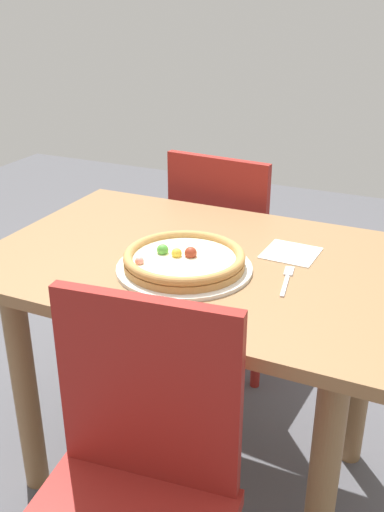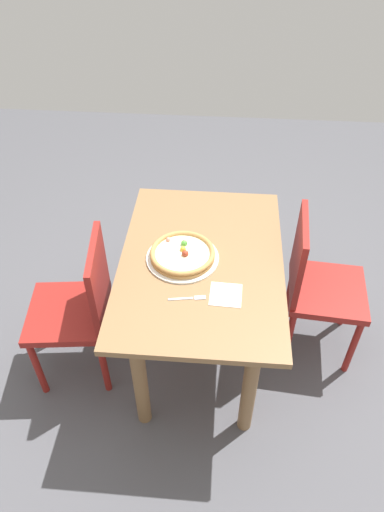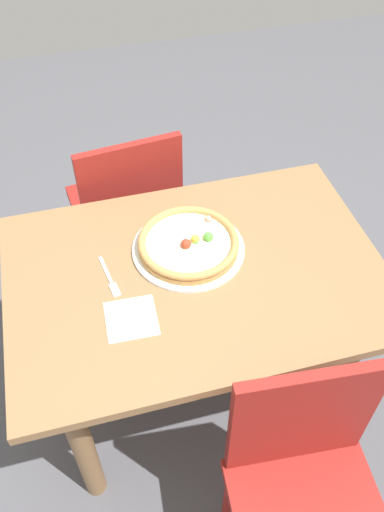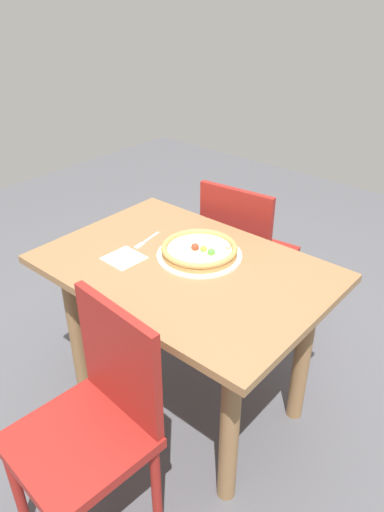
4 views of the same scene
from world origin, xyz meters
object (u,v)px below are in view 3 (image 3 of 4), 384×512
object	(u,v)px
chair_far	(306,491)
pizza	(188,243)
plate	(188,249)
napkin	(131,319)
chair_near	(128,210)
fork	(110,280)
dining_table	(196,300)

from	to	relation	value
chair_far	pizza	world-z (taller)	chair_far
chair_far	plate	xyz separation A→B (m)	(0.14, -0.69, 0.26)
plate	napkin	xyz separation A→B (m)	(0.22, 0.21, -0.00)
plate	napkin	bearing A→B (deg)	44.25
chair_near	pizza	distance (m)	0.60
plate	fork	world-z (taller)	plate
pizza	napkin	world-z (taller)	pizza
dining_table	fork	distance (m)	0.29
dining_table	pizza	distance (m)	0.19
chair_near	chair_far	size ratio (longest dim) A/B	1.00
chair_near	chair_far	distance (m)	1.23
pizza	napkin	xyz separation A→B (m)	(0.22, 0.21, -0.03)
chair_near	fork	world-z (taller)	chair_near
dining_table	fork	world-z (taller)	fork
dining_table	chair_near	size ratio (longest dim) A/B	1.27
dining_table	plate	xyz separation A→B (m)	(0.00, -0.09, 0.15)
napkin	chair_near	bearing A→B (deg)	-97.77
dining_table	napkin	bearing A→B (deg)	29.04
dining_table	chair_far	bearing A→B (deg)	102.82
napkin	dining_table	bearing A→B (deg)	-150.96
dining_table	plate	distance (m)	0.17
dining_table	pizza	size ratio (longest dim) A/B	3.63
chair_far	plate	bearing A→B (deg)	-73.98
chair_far	fork	world-z (taller)	chair_far
chair_near	dining_table	bearing A→B (deg)	-85.30
dining_table	fork	size ratio (longest dim) A/B	6.79
chair_near	plate	bearing A→B (deg)	-83.52
pizza	fork	size ratio (longest dim) A/B	1.87
chair_near	napkin	xyz separation A→B (m)	(0.10, 0.72, 0.26)
dining_table	pizza	xyz separation A→B (m)	(0.00, -0.09, 0.17)
napkin	fork	bearing A→B (deg)	-77.63
pizza	fork	world-z (taller)	pizza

